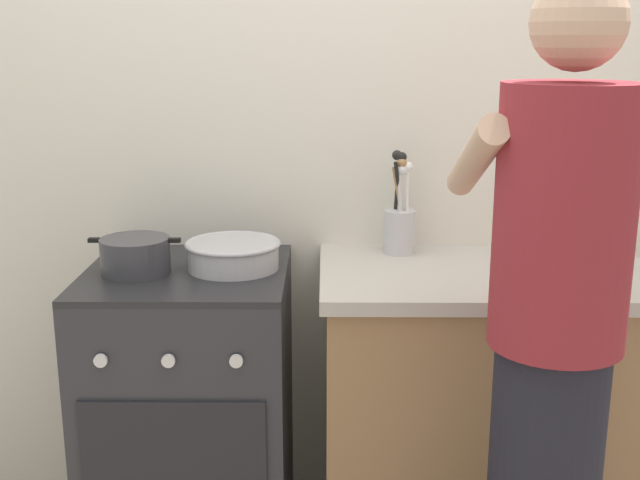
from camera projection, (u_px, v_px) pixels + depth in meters
back_wall at (366, 138)px, 2.61m from camera, size 3.20×0.10×2.50m
countertop at (481, 408)px, 2.46m from camera, size 1.00×0.60×0.90m
stove_range at (192, 408)px, 2.46m from camera, size 0.60×0.62×0.90m
pot at (135, 256)px, 2.31m from camera, size 0.27×0.20×0.11m
mixing_bowl at (233, 254)px, 2.36m from camera, size 0.29×0.29×0.08m
utensil_crock at (400, 223)px, 2.52m from camera, size 0.10×0.10×0.33m
spice_bottle at (519, 258)px, 2.33m from camera, size 0.04×0.04×0.08m
oil_bottle at (570, 235)px, 2.32m from camera, size 0.06×0.06×0.25m
person at (552, 360)px, 1.79m from camera, size 0.41×0.50×1.70m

